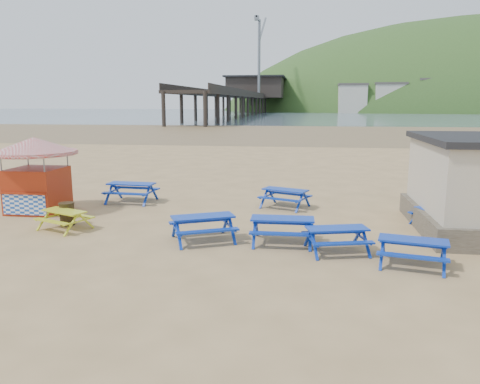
# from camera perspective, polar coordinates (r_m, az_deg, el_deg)

# --- Properties ---
(ground) EXTENTS (400.00, 400.00, 0.00)m
(ground) POSITION_cam_1_polar(r_m,az_deg,el_deg) (15.95, -3.31, -4.47)
(ground) COLOR tan
(ground) RESTS_ON ground
(wet_sand) EXTENTS (400.00, 400.00, 0.00)m
(wet_sand) POSITION_cam_1_polar(r_m,az_deg,el_deg) (70.27, 5.56, 7.40)
(wet_sand) COLOR olive
(wet_sand) RESTS_ON ground
(sea) EXTENTS (400.00, 400.00, 0.00)m
(sea) POSITION_cam_1_polar(r_m,az_deg,el_deg) (185.15, 7.17, 9.51)
(sea) COLOR #465764
(sea) RESTS_ON ground
(picnic_table_blue_a) EXTENTS (2.08, 1.72, 0.83)m
(picnic_table_blue_a) POSITION_cam_1_polar(r_m,az_deg,el_deg) (20.55, -13.08, -0.06)
(picnic_table_blue_a) COLOR #162A9D
(picnic_table_blue_a) RESTS_ON ground
(picnic_table_blue_b) EXTENTS (2.22, 2.03, 0.76)m
(picnic_table_blue_b) POSITION_cam_1_polar(r_m,az_deg,el_deg) (19.09, 5.52, -0.77)
(picnic_table_blue_b) COLOR #162A9D
(picnic_table_blue_b) RESTS_ON ground
(picnic_table_blue_c) EXTENTS (2.09, 1.90, 0.72)m
(picnic_table_blue_c) POSITION_cam_1_polar(r_m,az_deg,el_deg) (17.38, 23.33, -2.85)
(picnic_table_blue_c) COLOR #162A9D
(picnic_table_blue_c) RESTS_ON ground
(picnic_table_blue_d) EXTENTS (1.92, 1.56, 0.79)m
(picnic_table_blue_d) POSITION_cam_1_polar(r_m,az_deg,el_deg) (14.27, 5.18, -4.69)
(picnic_table_blue_d) COLOR #162A9D
(picnic_table_blue_d) RESTS_ON ground
(picnic_table_blue_e) EXTENTS (2.37, 2.19, 0.80)m
(picnic_table_blue_e) POSITION_cam_1_polar(r_m,az_deg,el_deg) (14.50, -4.53, -4.42)
(picnic_table_blue_e) COLOR #162A9D
(picnic_table_blue_e) RESTS_ON ground
(picnic_table_blue_f) EXTENTS (2.02, 1.79, 0.72)m
(picnic_table_blue_f) POSITION_cam_1_polar(r_m,az_deg,el_deg) (13.68, 11.70, -5.72)
(picnic_table_blue_f) COLOR #162A9D
(picnic_table_blue_f) RESTS_ON ground
(picnic_table_yellow) EXTENTS (1.93, 1.76, 0.66)m
(picnic_table_yellow) POSITION_cam_1_polar(r_m,az_deg,el_deg) (16.82, -20.58, -3.20)
(picnic_table_yellow) COLOR #A1BC17
(picnic_table_yellow) RESTS_ON ground
(ice_cream_kiosk) EXTENTS (3.26, 3.26, 2.91)m
(ice_cream_kiosk) POSITION_cam_1_polar(r_m,az_deg,el_deg) (19.73, -23.64, 3.03)
(ice_cream_kiosk) COLOR maroon
(ice_cream_kiosk) RESTS_ON ground
(litter_bin) EXTENTS (0.54, 0.54, 0.79)m
(litter_bin) POSITION_cam_1_polar(r_m,az_deg,el_deg) (17.39, -20.33, -2.49)
(litter_bin) COLOR #332412
(litter_bin) RESTS_ON ground
(pier) EXTENTS (24.00, 220.00, 39.29)m
(pier) POSITION_cam_1_polar(r_m,az_deg,el_deg) (194.45, 1.84, 11.26)
(pier) COLOR black
(pier) RESTS_ON ground
(picnic_table_blue_g) EXTENTS (1.98, 1.73, 0.72)m
(picnic_table_blue_g) POSITION_cam_1_polar(r_m,az_deg,el_deg) (13.10, 20.28, -6.93)
(picnic_table_blue_g) COLOR #162A9D
(picnic_table_blue_g) RESTS_ON ground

